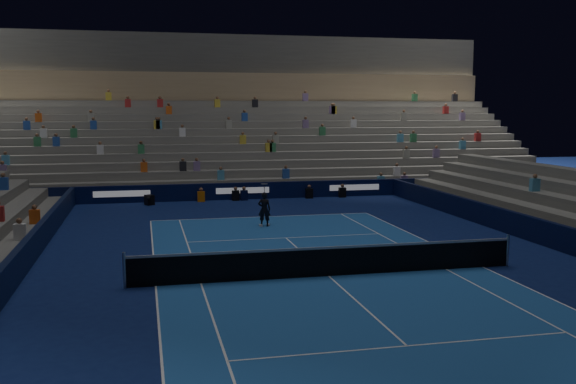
% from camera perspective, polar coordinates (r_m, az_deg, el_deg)
% --- Properties ---
extents(ground, '(90.00, 90.00, 0.00)m').
position_cam_1_polar(ground, '(21.16, 3.59, -7.41)').
color(ground, '#0D1A4E').
rests_on(ground, ground).
extents(court_surface, '(10.97, 23.77, 0.01)m').
position_cam_1_polar(court_surface, '(21.16, 3.59, -7.39)').
color(court_surface, '#1C519C').
rests_on(court_surface, ground).
extents(sponsor_barrier_far, '(44.00, 0.25, 1.00)m').
position_cam_1_polar(sponsor_barrier_far, '(38.88, -4.03, 0.09)').
color(sponsor_barrier_far, black).
rests_on(sponsor_barrier_far, ground).
extents(sponsor_barrier_west, '(0.25, 37.00, 1.00)m').
position_cam_1_polar(sponsor_barrier_west, '(20.62, -23.47, -6.97)').
color(sponsor_barrier_west, '#081233').
rests_on(sponsor_barrier_west, ground).
extents(grandstand_main, '(44.00, 15.20, 11.20)m').
position_cam_1_polar(grandstand_main, '(47.93, -5.76, 4.88)').
color(grandstand_main, slate).
rests_on(grandstand_main, ground).
extents(tennis_net, '(12.90, 0.10, 1.10)m').
position_cam_1_polar(tennis_net, '(21.04, 3.60, -6.08)').
color(tennis_net, '#B2B2B7').
rests_on(tennis_net, ground).
extents(tennis_player, '(0.67, 0.54, 1.59)m').
position_cam_1_polar(tennis_player, '(29.81, -2.10, -1.53)').
color(tennis_player, black).
rests_on(tennis_player, ground).
extents(broadcast_camera, '(0.60, 0.95, 0.56)m').
position_cam_1_polar(broadcast_camera, '(37.34, -12.10, -0.67)').
color(broadcast_camera, black).
rests_on(broadcast_camera, ground).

